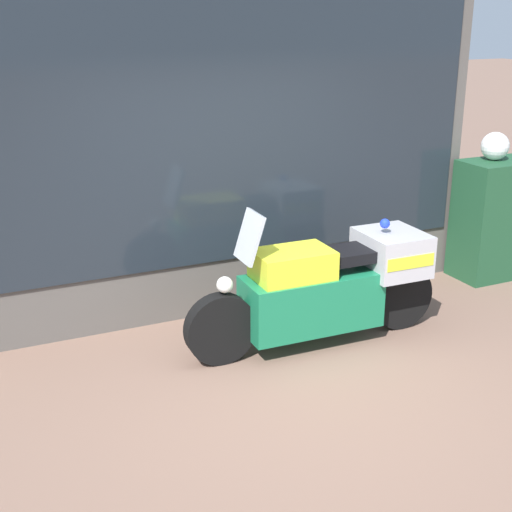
# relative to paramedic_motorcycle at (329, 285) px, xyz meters

# --- Properties ---
(ground_plane) EXTENTS (60.00, 60.00, 0.00)m
(ground_plane) POSITION_rel_paramedic_motorcycle_xyz_m (-0.72, -0.80, -0.54)
(ground_plane) COLOR #7A5B4C
(shop_building) EXTENTS (5.83, 0.55, 3.82)m
(shop_building) POSITION_rel_paramedic_motorcycle_xyz_m (-1.08, 1.20, 1.37)
(shop_building) COLOR #56514C
(shop_building) RESTS_ON ground
(window_display) EXTENTS (4.62, 0.30, 2.00)m
(window_display) POSITION_rel_paramedic_motorcycle_xyz_m (-0.41, 1.23, -0.07)
(window_display) COLOR slate
(window_display) RESTS_ON ground
(paramedic_motorcycle) EXTENTS (2.41, 0.62, 1.29)m
(paramedic_motorcycle) POSITION_rel_paramedic_motorcycle_xyz_m (0.00, 0.00, 0.00)
(paramedic_motorcycle) COLOR black
(paramedic_motorcycle) RESTS_ON ground
(utility_cabinet) EXTENTS (0.88, 0.53, 1.31)m
(utility_cabinet) POSITION_rel_paramedic_motorcycle_xyz_m (2.53, 0.70, 0.11)
(utility_cabinet) COLOR #1E4C2D
(utility_cabinet) RESTS_ON ground
(white_helmet) EXTENTS (0.30, 0.30, 0.30)m
(white_helmet) POSITION_rel_paramedic_motorcycle_xyz_m (2.46, 0.76, 0.91)
(white_helmet) COLOR white
(white_helmet) RESTS_ON utility_cabinet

